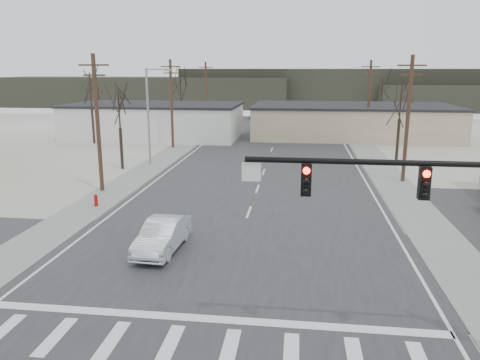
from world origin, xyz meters
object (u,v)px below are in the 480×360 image
object	(u,v)px
traffic_signal_mast	(459,214)
car_far_a	(311,127)
car_far_b	(255,115)
fire_hydrant	(96,200)
sedan_crossing	(162,235)

from	to	relation	value
traffic_signal_mast	car_far_a	distance (m)	54.99
car_far_b	fire_hydrant	bearing A→B (deg)	-100.26
traffic_signal_mast	sedan_crossing	size ratio (longest dim) A/B	1.88
fire_hydrant	car_far_b	bearing A→B (deg)	84.92
traffic_signal_mast	car_far_b	distance (m)	72.49
traffic_signal_mast	sedan_crossing	bearing A→B (deg)	147.73
sedan_crossing	car_far_a	distance (m)	48.22
car_far_a	car_far_b	distance (m)	19.18
traffic_signal_mast	car_far_a	world-z (taller)	traffic_signal_mast
traffic_signal_mast	car_far_b	world-z (taller)	traffic_signal_mast
sedan_crossing	car_far_b	size ratio (longest dim) A/B	1.06
traffic_signal_mast	fire_hydrant	bearing A→B (deg)	141.87
fire_hydrant	car_far_b	size ratio (longest dim) A/B	0.19
traffic_signal_mast	car_far_a	size ratio (longest dim) A/B	1.97
traffic_signal_mast	sedan_crossing	xyz separation A→B (m)	(-11.49, 7.26, -3.84)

